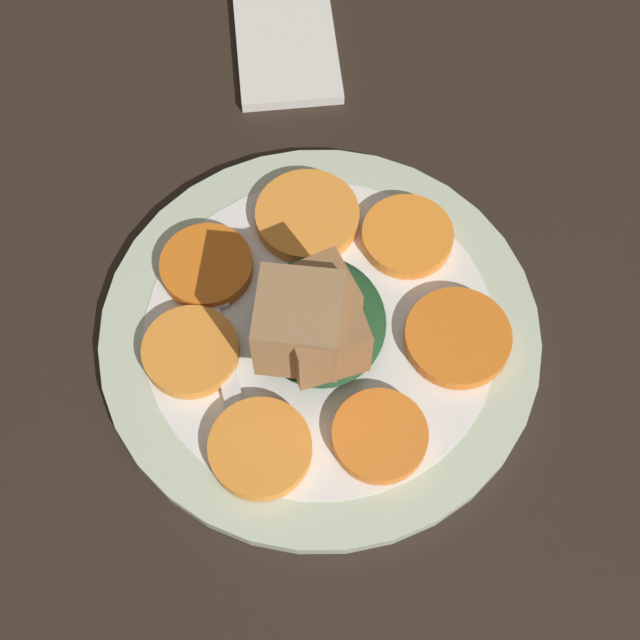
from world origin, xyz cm
name	(u,v)px	position (x,y,z in cm)	size (l,w,h in cm)	color
table_slab	(320,342)	(0.00, 0.00, 1.00)	(120.00, 120.00, 2.00)	black
plate	(320,331)	(0.00, 0.00, 2.52)	(26.84, 26.84, 1.05)	beige
carrot_slice_0	(315,215)	(-7.74, 0.46, 3.58)	(6.68, 6.68, 0.97)	orange
carrot_slice_1	(207,266)	(-4.70, -6.60, 3.58)	(5.78, 5.78, 0.97)	orange
carrot_slice_2	(191,351)	(1.01, -7.82, 3.58)	(5.75, 5.75, 0.97)	orange
carrot_slice_3	(260,448)	(7.41, -4.17, 3.58)	(5.88, 5.88, 0.97)	orange
carrot_slice_4	(380,436)	(7.38, 2.62, 3.58)	(5.48, 5.48, 0.97)	orange
carrot_slice_5	(458,338)	(1.77, 8.08, 3.58)	(6.38, 6.38, 0.97)	orange
carrot_slice_6	(407,236)	(-5.57, 6.14, 3.58)	(5.79, 5.79, 0.97)	orange
center_pile	(314,320)	(0.93, -0.43, 6.02)	(9.20, 8.06, 6.67)	#1E4723
fork	(220,345)	(0.65, -6.10, 3.30)	(17.95, 4.67, 0.40)	silver
napkin	(286,41)	(-23.84, 0.04, 2.40)	(12.01, 7.21, 0.80)	silver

